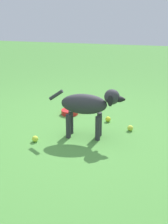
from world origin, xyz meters
name	(u,v)px	position (x,y,z in m)	size (l,w,h in m)	color
ground	(72,137)	(0.00, 0.00, 0.00)	(14.00, 14.00, 0.00)	#478438
dog	(88,105)	(-0.04, 0.17, 0.37)	(0.20, 0.82, 0.55)	#2D2D33
tennis_ball_0	(130,128)	(-0.31, 0.60, 0.03)	(0.07, 0.07, 0.07)	#C4D43F
tennis_ball_1	(108,119)	(-0.54, 0.31, 0.03)	(0.07, 0.07, 0.07)	#C9D22D
tennis_ball_2	(35,139)	(0.21, -0.35, 0.03)	(0.07, 0.07, 0.07)	#C3DD3B
water_bowl	(70,112)	(-0.69, -0.22, 0.03)	(0.22, 0.22, 0.06)	red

